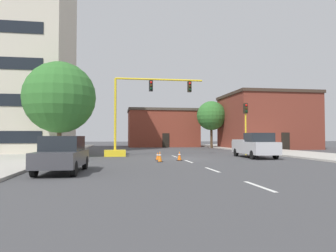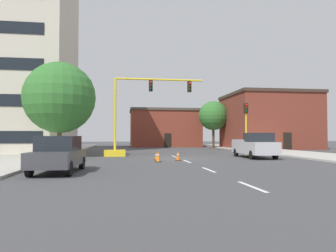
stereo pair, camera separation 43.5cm
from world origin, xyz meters
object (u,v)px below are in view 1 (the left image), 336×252
object	(u,v)px
tree_left_near	(60,97)
sedan_dark_gray_near_left	(62,154)
traffic_cone_roadside_b	(179,156)
traffic_signal_gantry	(128,131)
tree_right_far	(211,116)
traffic_cone_roadside_a	(160,157)
traffic_cone_roadside_c	(158,156)
pickup_truck_silver	(255,146)
traffic_light_pole_right	(246,117)

from	to	relation	value
tree_left_near	sedan_dark_gray_near_left	bearing A→B (deg)	-79.37
traffic_cone_roadside_b	traffic_signal_gantry	bearing A→B (deg)	121.66
tree_right_far	traffic_cone_roadside_a	distance (m)	27.13
sedan_dark_gray_near_left	traffic_cone_roadside_c	bearing A→B (deg)	52.65
traffic_signal_gantry	pickup_truck_silver	size ratio (longest dim) A/B	1.58
traffic_cone_roadside_b	tree_right_far	bearing A→B (deg)	68.05
traffic_signal_gantry	tree_right_far	bearing A→B (deg)	54.10
sedan_dark_gray_near_left	pickup_truck_silver	bearing A→B (deg)	32.06
traffic_signal_gantry	traffic_cone_roadside_b	size ratio (longest dim) A/B	12.48
traffic_signal_gantry	pickup_truck_silver	xyz separation A→B (m)	(10.04, -3.58, -1.24)
pickup_truck_silver	traffic_cone_roadside_b	xyz separation A→B (m)	(-6.58, -2.03, -0.64)
tree_right_far	traffic_cone_roadside_c	size ratio (longest dim) A/B	11.78
sedan_dark_gray_near_left	traffic_cone_roadside_b	size ratio (longest dim) A/B	6.65
traffic_light_pole_right	traffic_cone_roadside_b	xyz separation A→B (m)	(-7.45, -5.89, -3.19)
tree_left_near	sedan_dark_gray_near_left	size ratio (longest dim) A/B	1.72
tree_left_near	sedan_dark_gray_near_left	world-z (taller)	tree_left_near
sedan_dark_gray_near_left	traffic_light_pole_right	bearing A→B (deg)	40.60
traffic_cone_roadside_b	pickup_truck_silver	bearing A→B (deg)	17.15
tree_left_near	pickup_truck_silver	distance (m)	16.45
tree_left_near	pickup_truck_silver	size ratio (longest dim) A/B	1.44
tree_right_far	sedan_dark_gray_near_left	bearing A→B (deg)	-118.72
tree_right_far	pickup_truck_silver	bearing A→B (deg)	-97.64
traffic_light_pole_right	traffic_cone_roadside_b	distance (m)	10.02
tree_right_far	sedan_dark_gray_near_left	xyz separation A→B (m)	(-16.37, -29.87, -3.89)
sedan_dark_gray_near_left	traffic_cone_roadside_a	world-z (taller)	sedan_dark_gray_near_left
traffic_light_pole_right	pickup_truck_silver	world-z (taller)	traffic_light_pole_right
tree_right_far	pickup_truck_silver	distance (m)	21.94
traffic_light_pole_right	tree_right_far	bearing A→B (deg)	83.50
tree_right_far	traffic_cone_roadside_a	xyz separation A→B (m)	(-10.97, -24.42, -4.41)
tree_left_near	pickup_truck_silver	bearing A→B (deg)	-11.15
tree_left_near	traffic_cone_roadside_c	bearing A→B (deg)	-29.87
tree_left_near	traffic_cone_roadside_a	distance (m)	10.73
traffic_light_pole_right	tree_left_near	size ratio (longest dim) A/B	0.61
traffic_light_pole_right	traffic_cone_roadside_a	world-z (taller)	traffic_light_pole_right
tree_right_far	traffic_cone_roadside_c	bearing A→B (deg)	-115.65
tree_right_far	traffic_cone_roadside_c	xyz separation A→B (m)	(-10.90, -22.71, -4.49)
traffic_cone_roadside_a	traffic_light_pole_right	bearing A→B (deg)	37.41
traffic_signal_gantry	traffic_cone_roadside_a	xyz separation A→B (m)	(1.94, -6.58, -1.85)
traffic_cone_roadside_a	tree_left_near	bearing A→B (deg)	141.15
traffic_cone_roadside_b	traffic_cone_roadside_a	bearing A→B (deg)	-147.45
traffic_light_pole_right	traffic_cone_roadside_b	size ratio (longest dim) A/B	6.94
traffic_cone_roadside_b	traffic_cone_roadside_c	bearing A→B (deg)	153.19
traffic_signal_gantry	traffic_light_pole_right	world-z (taller)	traffic_signal_gantry
traffic_cone_roadside_b	sedan_dark_gray_near_left	bearing A→B (deg)	-137.12
tree_right_far	traffic_cone_roadside_b	size ratio (longest dim) A/B	10.07
traffic_light_pole_right	pickup_truck_silver	bearing A→B (deg)	-102.71
tree_right_far	traffic_cone_roadside_c	world-z (taller)	tree_right_far
traffic_signal_gantry	traffic_cone_roadside_a	distance (m)	7.11
traffic_light_pole_right	sedan_dark_gray_near_left	distance (m)	19.11
traffic_light_pole_right	traffic_cone_roadside_b	world-z (taller)	traffic_light_pole_right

